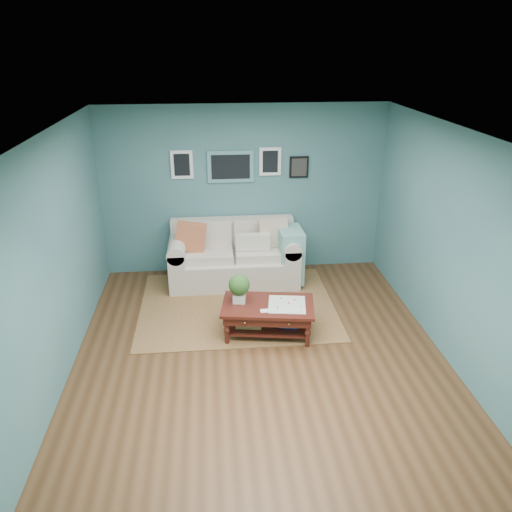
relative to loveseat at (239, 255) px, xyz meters
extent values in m
plane|color=brown|center=(0.11, -2.03, -0.43)|extent=(5.00, 5.00, 0.00)
plane|color=white|center=(0.11, -2.03, 2.27)|extent=(5.00, 5.00, 0.00)
cube|color=#3C676C|center=(0.11, 0.47, 0.92)|extent=(4.50, 0.02, 2.70)
cube|color=#3C676C|center=(0.11, -4.53, 0.92)|extent=(4.50, 0.02, 2.70)
cube|color=#3C676C|center=(-2.14, -2.03, 0.92)|extent=(0.02, 5.00, 2.70)
cube|color=#3C676C|center=(2.36, -2.03, 0.92)|extent=(0.02, 5.00, 2.70)
cube|color=#588D94|center=(-0.09, 0.45, 1.32)|extent=(0.72, 0.03, 0.50)
cube|color=black|center=(-0.09, 0.43, 1.32)|extent=(0.60, 0.01, 0.38)
cube|color=white|center=(-0.84, 0.45, 1.37)|extent=(0.34, 0.03, 0.44)
cube|color=white|center=(0.53, 0.45, 1.39)|extent=(0.34, 0.03, 0.44)
cube|color=black|center=(0.99, 0.45, 1.29)|extent=(0.30, 0.03, 0.34)
cube|color=brown|center=(-0.09, -0.84, -0.43)|extent=(2.79, 2.24, 0.01)
cube|color=beige|center=(-0.09, -0.04, -0.21)|extent=(1.49, 0.93, 0.44)
cube|color=beige|center=(-0.09, 0.32, 0.26)|extent=(1.96, 0.23, 0.50)
cube|color=beige|center=(-0.96, -0.04, -0.11)|extent=(0.25, 0.93, 0.65)
cube|color=beige|center=(0.78, -0.04, -0.11)|extent=(0.25, 0.93, 0.65)
cylinder|color=beige|center=(-0.96, -0.04, 0.22)|extent=(0.27, 0.93, 0.27)
cylinder|color=beige|center=(0.78, -0.04, 0.22)|extent=(0.27, 0.93, 0.27)
cube|color=beige|center=(-0.49, -0.10, 0.08)|extent=(0.76, 0.59, 0.14)
cube|color=beige|center=(0.31, -0.10, 0.08)|extent=(0.76, 0.59, 0.14)
cube|color=beige|center=(-0.49, 0.19, 0.34)|extent=(0.76, 0.13, 0.38)
cube|color=beige|center=(0.31, 0.19, 0.34)|extent=(0.76, 0.13, 0.38)
cube|color=#D1523A|center=(-0.74, -0.09, 0.38)|extent=(0.51, 0.18, 0.50)
cube|color=beige|center=(0.54, -0.02, 0.38)|extent=(0.50, 0.19, 0.49)
cube|color=beige|center=(0.20, -0.14, 0.28)|extent=(0.53, 0.13, 0.25)
cube|color=#6FA99E|center=(0.78, -0.16, 0.05)|extent=(0.36, 0.58, 0.84)
cube|color=#38180C|center=(0.26, -1.63, -0.01)|extent=(1.27, 0.86, 0.04)
cube|color=#38180C|center=(0.26, -1.63, -0.09)|extent=(1.18, 0.77, 0.12)
cube|color=#38180C|center=(0.26, -1.63, -0.32)|extent=(1.07, 0.66, 0.02)
sphere|color=gold|center=(-0.06, -1.90, -0.09)|extent=(0.03, 0.03, 0.03)
sphere|color=gold|center=(0.49, -1.98, -0.09)|extent=(0.03, 0.03, 0.03)
cylinder|color=#38180C|center=(-0.28, -1.81, -0.23)|extent=(0.06, 0.06, 0.40)
cylinder|color=#38180C|center=(0.73, -1.97, -0.23)|extent=(0.06, 0.06, 0.40)
cylinder|color=#38180C|center=(-0.20, -1.29, -0.23)|extent=(0.06, 0.06, 0.40)
cylinder|color=#38180C|center=(0.81, -1.45, -0.23)|extent=(0.06, 0.06, 0.40)
cube|color=silver|center=(-0.10, -1.52, 0.07)|extent=(0.18, 0.18, 0.12)
sphere|color=#2F5521|center=(-0.10, -1.52, 0.26)|extent=(0.27, 0.27, 0.27)
cube|color=silver|center=(0.51, -1.67, 0.01)|extent=(0.54, 0.54, 0.01)
cube|color=#AA7D4E|center=(0.02, -1.59, -0.21)|extent=(0.37, 0.28, 0.20)
cube|color=navy|center=(0.54, -1.65, -0.25)|extent=(0.26, 0.21, 0.11)
camera|label=1|loc=(-0.42, -7.22, 3.16)|focal=35.00mm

